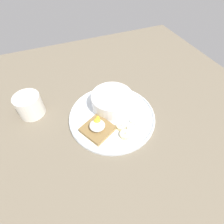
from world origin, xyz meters
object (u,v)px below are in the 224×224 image
banana_slice_front (121,126)px  banana_slice_right (134,122)px  banana_slice_left (131,128)px  coffee_mug (29,105)px  oatmeal_bowl (112,101)px  poached_egg (97,125)px  banana_slice_back (125,135)px  toast_slice (98,129)px

banana_slice_front → banana_slice_right: 5.06cm
banana_slice_left → banana_slice_right: (-2.23, -1.65, 0.10)cm
coffee_mug → oatmeal_bowl: bearing=162.2°
poached_egg → coffee_mug: size_ratio=0.82×
poached_egg → banana_slice_back: poached_egg is taller
banana_slice_left → coffee_mug: bearing=-34.6°
toast_slice → banana_slice_back: bearing=145.1°
banana_slice_front → banana_slice_right: bearing=-177.6°
poached_egg → banana_slice_front: (-7.46, 2.00, -2.25)cm
banana_slice_front → banana_slice_back: (0.11, 3.40, 0.05)cm
oatmeal_bowl → poached_egg: size_ratio=2.04×
oatmeal_bowl → toast_slice: bearing=44.4°
toast_slice → banana_slice_left: bearing=162.8°
banana_slice_front → banana_slice_left: (-2.83, 1.44, -0.22)cm
banana_slice_left → coffee_mug: (29.31, -20.23, 2.65)cm
banana_slice_front → poached_egg: bearing=-15.0°
banana_slice_back → toast_slice: bearing=-34.9°
oatmeal_bowl → banana_slice_back: size_ratio=3.12×
toast_slice → banana_slice_left: toast_slice is taller
toast_slice → coffee_mug: 25.55cm
oatmeal_bowl → coffee_mug: coffee_mug is taller
banana_slice_left → banana_slice_back: (2.94, 1.96, 0.27)cm
oatmeal_bowl → banana_slice_right: oatmeal_bowl is taller
banana_slice_left → oatmeal_bowl: bearing=-80.2°
coffee_mug → banana_slice_right: bearing=149.5°
banana_slice_front → banana_slice_left: 3.18cm
oatmeal_bowl → banana_slice_right: 10.91cm
banana_slice_left → banana_slice_right: banana_slice_right is taller
poached_egg → banana_slice_back: 9.38cm
banana_slice_front → banana_slice_left: size_ratio=1.02×
toast_slice → banana_slice_back: (-7.43, 5.17, -0.20)cm
banana_slice_right → banana_slice_front: bearing=2.4°
oatmeal_bowl → coffee_mug: size_ratio=1.67×
poached_egg → banana_slice_right: 12.87cm
banana_slice_left → banana_slice_right: bearing=-143.5°
banana_slice_left → toast_slice: bearing=-17.2°
banana_slice_back → coffee_mug: bearing=-40.1°
poached_egg → banana_slice_right: (-12.52, 1.79, -2.37)cm
poached_egg → banana_slice_front: poached_egg is taller
poached_egg → banana_slice_back: (-7.35, 5.40, -2.20)cm
banana_slice_left → banana_slice_back: size_ratio=0.82×
oatmeal_bowl → banana_slice_back: bearing=85.9°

